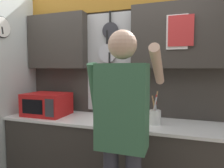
% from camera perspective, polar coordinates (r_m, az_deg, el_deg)
% --- Properties ---
extents(base_cabinet_counter, '(2.44, 0.61, 0.90)m').
position_cam_1_polar(base_cabinet_counter, '(2.44, -0.93, -20.47)').
color(base_cabinet_counter, '#38332D').
rests_on(base_cabinet_counter, ground_plane).
extents(back_wall_unit, '(3.01, 0.23, 2.50)m').
position_cam_1_polar(back_wall_unit, '(2.47, 1.42, 5.42)').
color(back_wall_unit, '#38332D').
rests_on(back_wall_unit, ground_plane).
extents(microwave, '(0.51, 0.41, 0.27)m').
position_cam_1_polar(microwave, '(2.62, -18.05, -5.48)').
color(microwave, red).
rests_on(microwave, base_cabinet_counter).
extents(knife_block, '(0.12, 0.16, 0.27)m').
position_cam_1_polar(knife_block, '(2.24, -0.49, -7.92)').
color(knife_block, brown).
rests_on(knife_block, base_cabinet_counter).
extents(utensil_crock, '(0.12, 0.12, 0.34)m').
position_cam_1_polar(utensil_crock, '(2.13, 12.21, -8.95)').
color(utensil_crock, white).
rests_on(utensil_crock, base_cabinet_counter).
extents(person, '(0.54, 0.64, 1.76)m').
position_cam_1_polar(person, '(1.56, 3.02, -11.21)').
color(person, '#383842').
rests_on(person, ground_plane).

